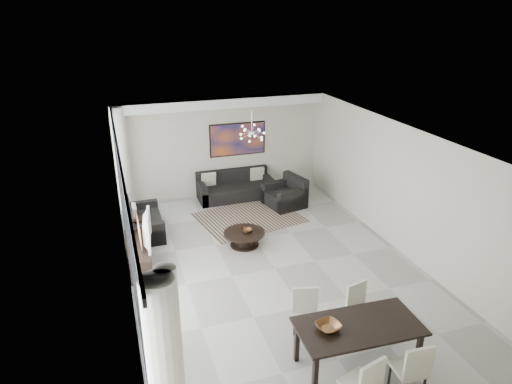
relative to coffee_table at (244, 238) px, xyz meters
name	(u,v)px	position (x,y,z in m)	size (l,w,h in m)	color
room_shell	(297,204)	(0.78, -1.20, 1.26)	(6.00, 9.00, 2.90)	#A8A39B
window_wall	(132,226)	(-2.54, -1.20, 1.28)	(0.37, 8.95, 2.90)	silver
soffit	(221,103)	(0.32, 3.10, 2.58)	(5.98, 0.40, 0.26)	white
painting	(238,139)	(0.82, 3.27, 1.46)	(1.68, 0.04, 0.98)	#C3541B
chandelier	(252,133)	(0.62, 1.30, 2.16)	(0.66, 0.66, 0.71)	silver
rug	(249,218)	(0.56, 1.40, -0.19)	(2.56, 1.97, 0.01)	black
coffee_table	(244,238)	(0.00, 0.00, 0.00)	(0.97, 0.97, 0.34)	black
bowl_coffee	(247,230)	(0.06, -0.01, 0.19)	(0.26, 0.26, 0.08)	brown
sofa_main	(235,189)	(0.60, 2.87, 0.08)	(2.17, 0.89, 0.79)	black
loveseat	(142,224)	(-2.23, 1.37, 0.07)	(0.88, 1.57, 0.78)	black
armchair	(286,196)	(1.79, 1.86, 0.09)	(1.14, 1.18, 0.84)	black
side_table	(138,225)	(-2.33, 1.20, 0.14)	(0.37, 0.37, 0.50)	black
tv_console	(138,255)	(-2.44, -0.12, 0.06)	(0.45, 1.60, 0.50)	black
television	(143,230)	(-2.28, -0.11, 0.63)	(1.12, 0.15, 0.64)	gray
dining_table	(358,330)	(0.50, -4.30, 0.51)	(1.94, 1.03, 0.79)	black
dining_chair_sw	(365,382)	(0.13, -5.12, 0.37)	(0.55, 0.55, 0.98)	beige
dining_chair_se	(413,367)	(0.93, -5.08, 0.36)	(0.47, 0.47, 0.96)	beige
dining_chair_nw	(306,311)	(0.02, -3.43, 0.35)	(0.52, 0.52, 0.94)	beige
dining_chair_ne	(359,306)	(0.96, -3.56, 0.34)	(0.51, 0.51, 0.92)	beige
bowl_dining	(328,326)	(0.02, -4.23, 0.64)	(0.36, 0.36, 0.09)	brown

